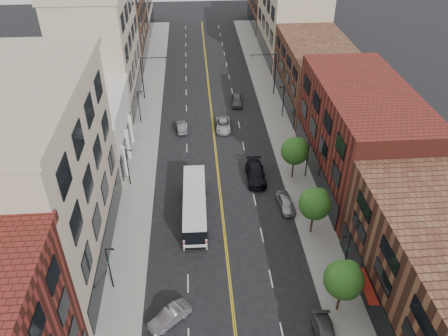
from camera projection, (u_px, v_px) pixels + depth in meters
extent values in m
cube|color=gray|center=(145.00, 138.00, 63.18)|extent=(4.00, 110.00, 0.15)
cube|color=gray|center=(282.00, 133.00, 64.40)|extent=(4.00, 110.00, 0.15)
cube|color=tan|center=(40.00, 183.00, 39.69)|extent=(10.00, 22.00, 18.00)
cube|color=silver|center=(86.00, 130.00, 57.23)|extent=(10.00, 14.00, 8.00)
cube|color=tan|center=(100.00, 48.00, 68.18)|extent=(10.00, 20.00, 18.00)
cube|color=brown|center=(117.00, 19.00, 85.32)|extent=(10.00, 20.00, 15.00)
cube|color=#5C2118|center=(359.00, 135.00, 52.45)|extent=(10.00, 22.00, 12.00)
cube|color=brown|center=(316.00, 73.00, 70.12)|extent=(10.00, 20.00, 10.00)
cube|color=tan|center=(291.00, 21.00, 86.05)|extent=(10.00, 22.00, 14.00)
cube|color=brown|center=(273.00, 2.00, 103.20)|extent=(10.00, 18.00, 11.00)
cylinder|color=black|center=(339.00, 300.00, 38.36)|extent=(0.22, 0.22, 2.50)
sphere|color=#1D5B1A|center=(344.00, 280.00, 36.83)|extent=(3.40, 3.40, 3.40)
sphere|color=#1D5B1A|center=(349.00, 272.00, 36.89)|extent=(2.04, 2.04, 2.04)
cylinder|color=black|center=(312.00, 223.00, 46.50)|extent=(0.22, 0.22, 2.50)
sphere|color=#1D5B1A|center=(315.00, 204.00, 44.97)|extent=(3.40, 3.40, 3.40)
sphere|color=#1D5B1A|center=(319.00, 197.00, 45.03)|extent=(2.04, 2.04, 2.04)
cylinder|color=black|center=(293.00, 169.00, 54.63)|extent=(0.22, 0.22, 2.50)
sphere|color=#1D5B1A|center=(295.00, 151.00, 53.11)|extent=(3.40, 3.40, 3.40)
sphere|color=#1D5B1A|center=(299.00, 146.00, 53.17)|extent=(2.04, 2.04, 2.04)
cylinder|color=black|center=(110.00, 269.00, 39.65)|extent=(0.14, 0.14, 5.00)
cylinder|color=black|center=(109.00, 249.00, 38.23)|extent=(0.70, 0.10, 0.10)
cube|color=black|center=(112.00, 249.00, 38.28)|extent=(0.28, 0.14, 0.14)
cube|color=#19592D|center=(108.00, 262.00, 39.13)|extent=(0.04, 0.55, 0.35)
cylinder|color=black|center=(128.00, 168.00, 52.68)|extent=(0.14, 0.14, 5.00)
cylinder|color=black|center=(128.00, 150.00, 51.25)|extent=(0.70, 0.10, 0.10)
cube|color=black|center=(130.00, 150.00, 51.30)|extent=(0.28, 0.14, 0.14)
cube|color=#19592D|center=(127.00, 161.00, 52.16)|extent=(0.04, 0.55, 0.35)
cylinder|color=black|center=(139.00, 107.00, 65.70)|extent=(0.14, 0.14, 5.00)
cylinder|color=black|center=(140.00, 91.00, 64.28)|extent=(0.70, 0.10, 0.10)
cube|color=black|center=(141.00, 91.00, 64.32)|extent=(0.28, 0.14, 0.14)
cube|color=#19592D|center=(138.00, 101.00, 65.18)|extent=(0.04, 0.55, 0.35)
cylinder|color=black|center=(346.00, 255.00, 40.99)|extent=(0.14, 0.14, 5.00)
cylinder|color=black|center=(347.00, 236.00, 39.53)|extent=(0.70, 0.10, 0.10)
cube|color=black|center=(344.00, 237.00, 39.54)|extent=(0.28, 0.14, 0.14)
cube|color=#19592D|center=(348.00, 249.00, 40.47)|extent=(0.04, 0.55, 0.35)
cylinder|color=black|center=(307.00, 160.00, 54.02)|extent=(0.14, 0.14, 5.00)
cylinder|color=black|center=(307.00, 143.00, 52.55)|extent=(0.70, 0.10, 0.10)
cube|color=black|center=(305.00, 143.00, 52.56)|extent=(0.28, 0.14, 0.14)
cube|color=#19592D|center=(308.00, 154.00, 53.50)|extent=(0.04, 0.55, 0.35)
cylinder|color=black|center=(283.00, 102.00, 67.04)|extent=(0.14, 0.14, 5.00)
cylinder|color=black|center=(282.00, 87.00, 65.57)|extent=(0.70, 0.10, 0.10)
cube|color=black|center=(281.00, 87.00, 65.59)|extent=(0.28, 0.14, 0.14)
cube|color=#19592D|center=(284.00, 96.00, 66.52)|extent=(0.04, 0.55, 0.35)
cylinder|color=black|center=(142.00, 78.00, 71.58)|extent=(0.18, 0.18, 7.20)
cylinder|color=black|center=(154.00, 58.00, 69.75)|extent=(4.40, 0.12, 0.12)
imported|color=black|center=(165.00, 60.00, 70.09)|extent=(0.15, 0.18, 0.90)
cylinder|color=black|center=(275.00, 74.00, 72.92)|extent=(0.18, 0.18, 7.20)
cylinder|color=black|center=(263.00, 55.00, 70.82)|extent=(4.40, 0.12, 0.12)
imported|color=black|center=(252.00, 57.00, 70.94)|extent=(0.15, 0.18, 0.90)
cube|color=silver|center=(195.00, 205.00, 48.71)|extent=(2.61, 11.38, 2.74)
cube|color=black|center=(194.00, 200.00, 48.33)|extent=(2.65, 11.42, 0.99)
cube|color=#B50C26|center=(195.00, 206.00, 48.88)|extent=(2.65, 11.42, 0.21)
cube|color=black|center=(195.00, 239.00, 43.94)|extent=(2.08, 0.09, 1.51)
cylinder|color=black|center=(184.00, 236.00, 46.21)|extent=(0.28, 0.91, 0.91)
cylinder|color=black|center=(207.00, 235.00, 46.33)|extent=(0.28, 0.91, 0.91)
cylinder|color=black|center=(184.00, 192.00, 52.37)|extent=(0.28, 0.91, 0.91)
cylinder|color=black|center=(205.00, 191.00, 52.50)|extent=(0.28, 0.91, 0.91)
imported|color=#ABAEB2|center=(169.00, 317.00, 37.81)|extent=(3.98, 3.58, 1.32)
imported|color=#4F5055|center=(325.00, 336.00, 36.26)|extent=(2.07, 4.51, 1.28)
imported|color=#9D9FA4|center=(286.00, 203.00, 50.27)|extent=(1.94, 4.17, 1.38)
imported|color=#535459|center=(182.00, 127.00, 64.75)|extent=(1.73, 3.97, 1.27)
imported|color=black|center=(256.00, 174.00, 54.75)|extent=(2.38, 5.66, 1.63)
imported|color=#B2B5BA|center=(223.00, 125.00, 65.12)|extent=(2.34, 4.80, 1.32)
imported|color=#4B4A4F|center=(237.00, 100.00, 71.68)|extent=(1.99, 4.39, 1.46)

